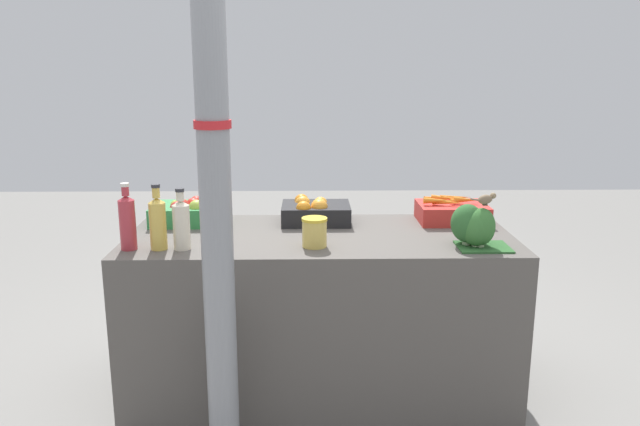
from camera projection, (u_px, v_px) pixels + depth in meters
ground_plane at (320, 389)px, 3.06m from camera, size 10.00×10.00×0.00m
market_table at (320, 314)px, 2.97m from camera, size 1.77×0.77×0.79m
support_pole at (213, 145)px, 2.21m from camera, size 0.13×0.13×2.55m
apple_crate at (189, 211)px, 3.07m from camera, size 0.34×0.26×0.13m
orange_crate at (314, 211)px, 3.08m from camera, size 0.34×0.26×0.13m
carrot_crate at (452, 212)px, 3.10m from camera, size 0.34×0.26×0.13m
broccoli_pile at (473, 226)px, 2.66m from camera, size 0.25×0.21×0.19m
juice_bottle_ruby at (127, 221)px, 2.61m from camera, size 0.07×0.07×0.29m
juice_bottle_golden at (158, 222)px, 2.62m from camera, size 0.07×0.07×0.28m
juice_bottle_cloudy at (181, 223)px, 2.62m from camera, size 0.07×0.07×0.26m
pickle_jar at (314, 232)px, 2.67m from camera, size 0.11×0.11×0.13m
sparrow_bird at (486, 199)px, 2.62m from camera, size 0.13×0.07×0.05m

